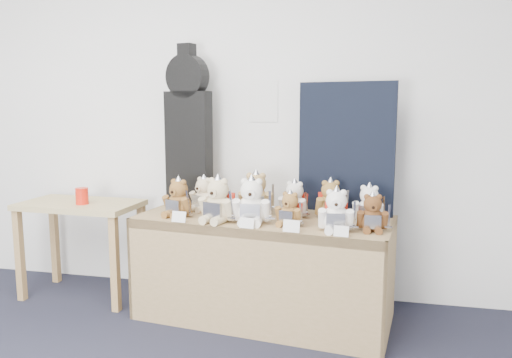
% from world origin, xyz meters
% --- Properties ---
extents(room_shell, '(6.00, 6.00, 6.00)m').
position_xyz_m(room_shell, '(0.85, 2.49, 1.43)').
color(room_shell, silver).
rests_on(room_shell, floor).
extents(display_table, '(1.71, 0.88, 0.68)m').
position_xyz_m(display_table, '(0.94, 1.96, 0.53)').
color(display_table, olive).
rests_on(display_table, floor).
extents(side_table, '(0.87, 0.51, 0.71)m').
position_xyz_m(side_table, '(-0.43, 2.11, 0.58)').
color(side_table, '#947A4F').
rests_on(side_table, floor).
extents(guitar_case, '(0.36, 0.19, 1.15)m').
position_xyz_m(guitar_case, '(0.34, 2.30, 1.24)').
color(guitar_case, black).
rests_on(guitar_case, display_table).
extents(navy_board, '(0.64, 0.19, 0.87)m').
position_xyz_m(navy_board, '(1.45, 2.27, 1.12)').
color(navy_board, black).
rests_on(navy_board, display_table).
extents(red_cup, '(0.09, 0.09, 0.12)m').
position_xyz_m(red_cup, '(-0.37, 2.05, 0.77)').
color(red_cup, red).
rests_on(red_cup, side_table).
extents(teddy_front_far_left, '(0.23, 0.22, 0.28)m').
position_xyz_m(teddy_front_far_left, '(0.40, 1.93, 0.80)').
color(teddy_front_far_left, brown).
rests_on(teddy_front_far_left, display_table).
extents(teddy_front_left, '(0.26, 0.24, 0.32)m').
position_xyz_m(teddy_front_left, '(0.70, 1.84, 0.81)').
color(teddy_front_left, '#CDBA90').
rests_on(teddy_front_left, display_table).
extents(teddy_front_centre, '(0.27, 0.22, 0.32)m').
position_xyz_m(teddy_front_centre, '(0.92, 1.84, 0.81)').
color(teddy_front_centre, white).
rests_on(teddy_front_centre, display_table).
extents(teddy_front_right, '(0.19, 0.18, 0.24)m').
position_xyz_m(teddy_front_right, '(1.15, 1.85, 0.78)').
color(teddy_front_right, olive).
rests_on(teddy_front_right, display_table).
extents(teddy_front_far_right, '(0.23, 0.19, 0.28)m').
position_xyz_m(teddy_front_far_right, '(1.43, 1.76, 0.79)').
color(teddy_front_far_right, white).
rests_on(teddy_front_far_right, display_table).
extents(teddy_front_end, '(0.20, 0.16, 0.25)m').
position_xyz_m(teddy_front_end, '(1.64, 1.82, 0.78)').
color(teddy_front_end, brown).
rests_on(teddy_front_end, display_table).
extents(teddy_back_left, '(0.21, 0.21, 0.27)m').
position_xyz_m(teddy_back_left, '(0.50, 2.14, 0.79)').
color(teddy_back_left, beige).
rests_on(teddy_back_left, display_table).
extents(teddy_back_centre_left, '(0.26, 0.22, 0.32)m').
position_xyz_m(teddy_back_centre_left, '(0.88, 2.11, 0.81)').
color(teddy_back_centre_left, tan).
rests_on(teddy_back_centre_left, display_table).
extents(teddy_back_centre_right, '(0.22, 0.21, 0.27)m').
position_xyz_m(teddy_back_centre_right, '(1.14, 2.08, 0.79)').
color(teddy_back_centre_right, silver).
rests_on(teddy_back_centre_right, display_table).
extents(teddy_back_right, '(0.23, 0.21, 0.28)m').
position_xyz_m(teddy_back_right, '(1.37, 2.12, 0.79)').
color(teddy_back_right, olive).
rests_on(teddy_back_right, display_table).
extents(teddy_back_end, '(0.22, 0.19, 0.27)m').
position_xyz_m(teddy_back_end, '(1.62, 2.04, 0.79)').
color(teddy_back_end, white).
rests_on(teddy_back_end, display_table).
extents(entry_card_a, '(0.10, 0.03, 0.07)m').
position_xyz_m(entry_card_a, '(0.47, 1.76, 0.72)').
color(entry_card_a, silver).
rests_on(entry_card_a, display_table).
extents(entry_card_b, '(0.09, 0.03, 0.06)m').
position_xyz_m(entry_card_b, '(0.92, 1.71, 0.72)').
color(entry_card_b, silver).
rests_on(entry_card_b, display_table).
extents(entry_card_c, '(0.10, 0.03, 0.07)m').
position_xyz_m(entry_card_c, '(1.19, 1.67, 0.72)').
color(entry_card_c, silver).
rests_on(entry_card_c, display_table).
extents(entry_card_d, '(0.09, 0.03, 0.06)m').
position_xyz_m(entry_card_d, '(1.47, 1.64, 0.72)').
color(entry_card_d, silver).
rests_on(entry_card_d, display_table).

